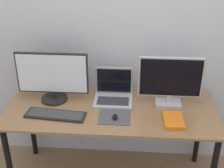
{
  "coord_description": "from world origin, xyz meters",
  "views": [
    {
      "loc": [
        0.16,
        -1.72,
        2.0
      ],
      "look_at": [
        0.0,
        0.38,
        0.91
      ],
      "focal_mm": 50.0,
      "sensor_mm": 36.0,
      "label": 1
    }
  ],
  "objects_px": {
    "keyboard": "(55,115)",
    "book": "(173,120)",
    "monitor_right": "(170,80)",
    "monitor_left": "(52,77)",
    "mouse": "(115,117)",
    "laptop": "(114,92)"
  },
  "relations": [
    {
      "from": "monitor_left",
      "to": "laptop",
      "type": "bearing_deg",
      "value": 5.66
    },
    {
      "from": "keyboard",
      "to": "book",
      "type": "distance_m",
      "value": 0.87
    },
    {
      "from": "keyboard",
      "to": "laptop",
      "type": "bearing_deg",
      "value": 34.31
    },
    {
      "from": "monitor_right",
      "to": "book",
      "type": "height_order",
      "value": "monitor_right"
    },
    {
      "from": "monitor_right",
      "to": "keyboard",
      "type": "xyz_separation_m",
      "value": [
        -0.86,
        -0.24,
        -0.2
      ]
    },
    {
      "from": "monitor_left",
      "to": "keyboard",
      "type": "bearing_deg",
      "value": -74.9
    },
    {
      "from": "keyboard",
      "to": "mouse",
      "type": "distance_m",
      "value": 0.45
    },
    {
      "from": "mouse",
      "to": "book",
      "type": "distance_m",
      "value": 0.42
    },
    {
      "from": "monitor_left",
      "to": "laptop",
      "type": "relative_size",
      "value": 1.85
    },
    {
      "from": "monitor_left",
      "to": "mouse",
      "type": "height_order",
      "value": "monitor_left"
    },
    {
      "from": "monitor_right",
      "to": "laptop",
      "type": "relative_size",
      "value": 1.59
    },
    {
      "from": "keyboard",
      "to": "monitor_left",
      "type": "bearing_deg",
      "value": 105.1
    },
    {
      "from": "monitor_right",
      "to": "laptop",
      "type": "distance_m",
      "value": 0.47
    },
    {
      "from": "monitor_right",
      "to": "laptop",
      "type": "bearing_deg",
      "value": 173.84
    },
    {
      "from": "mouse",
      "to": "laptop",
      "type": "bearing_deg",
      "value": 96.12
    },
    {
      "from": "monitor_left",
      "to": "monitor_right",
      "type": "bearing_deg",
      "value": 0.0
    },
    {
      "from": "monitor_left",
      "to": "book",
      "type": "relative_size",
      "value": 2.6
    },
    {
      "from": "keyboard",
      "to": "book",
      "type": "xyz_separation_m",
      "value": [
        0.87,
        -0.02,
        0.01
      ]
    },
    {
      "from": "keyboard",
      "to": "mouse",
      "type": "relative_size",
      "value": 7.53
    },
    {
      "from": "keyboard",
      "to": "book",
      "type": "height_order",
      "value": "book"
    },
    {
      "from": "monitor_right",
      "to": "monitor_left",
      "type": "bearing_deg",
      "value": -180.0
    },
    {
      "from": "laptop",
      "to": "keyboard",
      "type": "relative_size",
      "value": 0.67
    }
  ]
}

